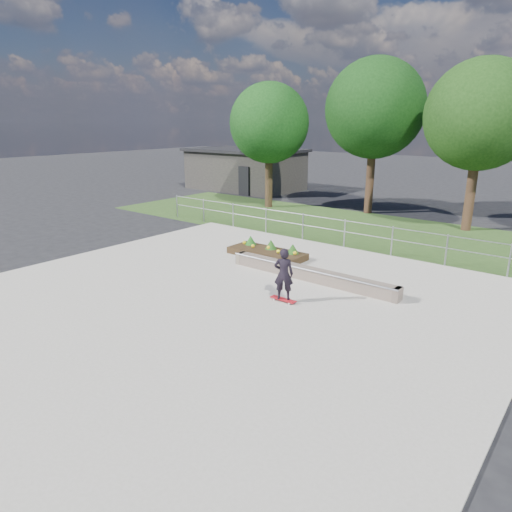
{
  "coord_description": "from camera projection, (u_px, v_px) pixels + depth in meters",
  "views": [
    {
      "loc": [
        8.38,
        -8.76,
        4.99
      ],
      "look_at": [
        0.2,
        1.5,
        1.1
      ],
      "focal_mm": 32.0,
      "sensor_mm": 36.0,
      "label": 1
    }
  ],
  "objects": [
    {
      "name": "building",
      "position": [
        245.0,
        169.0,
        34.42
      ],
      "size": [
        8.4,
        5.4,
        3.0
      ],
      "color": "#282624",
      "rests_on": "ground"
    },
    {
      "name": "concrete_slab",
      "position": [
        218.0,
        302.0,
        12.98
      ],
      "size": [
        15.0,
        15.0,
        0.06
      ],
      "primitive_type": "cube",
      "color": "#A19B8F",
      "rests_on": "ground"
    },
    {
      "name": "tree_far_left",
      "position": [
        269.0,
        123.0,
        26.14
      ],
      "size": [
        4.55,
        4.55,
        7.15
      ],
      "color": "black",
      "rests_on": "ground"
    },
    {
      "name": "ground",
      "position": [
        218.0,
        303.0,
        12.99
      ],
      "size": [
        120.0,
        120.0,
        0.0
      ],
      "primitive_type": "plane",
      "color": "black",
      "rests_on": "ground"
    },
    {
      "name": "grind_ledge",
      "position": [
        310.0,
        274.0,
        14.66
      ],
      "size": [
        6.0,
        0.44,
        0.43
      ],
      "color": "brown",
      "rests_on": "concrete_slab"
    },
    {
      "name": "fence",
      "position": [
        345.0,
        230.0,
        18.39
      ],
      "size": [
        20.06,
        0.06,
        1.2
      ],
      "color": "#9A9CA2",
      "rests_on": "ground"
    },
    {
      "name": "tree_mid_right",
      "position": [
        481.0,
        115.0,
        20.2
      ],
      "size": [
        4.9,
        4.9,
        7.7
      ],
      "color": "#352015",
      "rests_on": "ground"
    },
    {
      "name": "skateboarder",
      "position": [
        284.0,
        274.0,
        12.74
      ],
      "size": [
        0.8,
        0.58,
        1.57
      ],
      "color": "silver",
      "rests_on": "concrete_slab"
    },
    {
      "name": "grass_verge",
      "position": [
        380.0,
        232.0,
        21.23
      ],
      "size": [
        30.0,
        8.0,
        0.02
      ],
      "primitive_type": "cube",
      "color": "#28431B",
      "rests_on": "ground"
    },
    {
      "name": "planter_bed",
      "position": [
        268.0,
        252.0,
        17.26
      ],
      "size": [
        3.0,
        1.2,
        0.61
      ],
      "color": "black",
      "rests_on": "concrete_slab"
    },
    {
      "name": "tree_mid_left",
      "position": [
        375.0,
        109.0,
        24.13
      ],
      "size": [
        5.25,
        5.25,
        8.25
      ],
      "color": "#311D13",
      "rests_on": "ground"
    }
  ]
}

